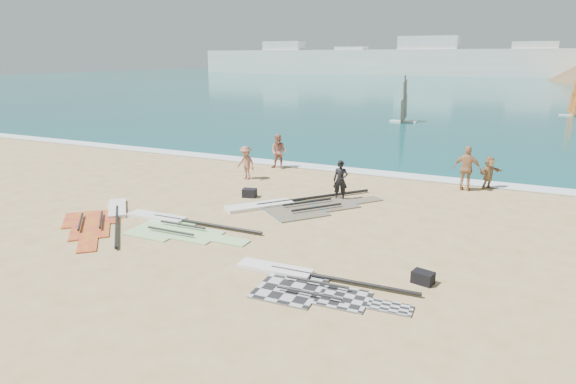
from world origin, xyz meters
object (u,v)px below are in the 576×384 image
at_px(rig_green, 173,225).
at_px(gear_bag_far, 423,277).
at_px(beachgoer_left, 279,152).
at_px(beachgoer_back, 467,169).
at_px(beachgoer_mid, 246,163).
at_px(rig_grey, 302,282).
at_px(person_wetsuit, 340,180).
at_px(beachgoer_right, 489,173).
at_px(gear_bag_near, 249,193).
at_px(rig_orange, 295,205).
at_px(rig_red, 104,218).

bearing_deg(rig_green, gear_bag_far, -5.80).
distance_m(beachgoer_left, beachgoer_back, 9.51).
relative_size(rig_green, beachgoer_mid, 3.37).
relative_size(rig_grey, gear_bag_far, 9.38).
bearing_deg(person_wetsuit, beachgoer_mid, 151.68).
bearing_deg(beachgoer_right, beachgoer_left, 127.58).
distance_m(gear_bag_near, person_wetsuit, 3.90).
xyz_separation_m(rig_green, beachgoer_back, (8.85, 9.39, 0.96)).
bearing_deg(rig_grey, beachgoer_left, 116.70).
height_order(beachgoer_left, beachgoer_mid, beachgoer_left).
bearing_deg(gear_bag_far, rig_grey, -154.26).
relative_size(rig_orange, gear_bag_near, 9.48).
xyz_separation_m(rig_grey, gear_bag_far, (2.87, 1.38, 0.11)).
bearing_deg(rig_grey, gear_bag_near, 126.96).
bearing_deg(gear_bag_far, beachgoer_mid, 141.54).
relative_size(rig_grey, beachgoer_back, 2.53).
bearing_deg(person_wetsuit, beachgoer_back, 25.46).
xyz_separation_m(rig_grey, beachgoer_right, (3.85, 12.24, 0.71)).
xyz_separation_m(rig_red, beachgoer_mid, (1.73, 7.51, 0.77)).
xyz_separation_m(rig_orange, gear_bag_near, (-2.33, 0.43, 0.13)).
xyz_separation_m(rig_red, person_wetsuit, (7.04, 6.12, 0.79)).
bearing_deg(rig_red, rig_grey, 35.61).
bearing_deg(rig_green, rig_orange, 52.65).
relative_size(rig_orange, gear_bag_far, 9.98).
bearing_deg(beachgoer_back, rig_red, 43.75).
bearing_deg(gear_bag_near, rig_grey, -51.08).
distance_m(rig_orange, gear_bag_near, 2.37).
distance_m(beachgoer_left, beachgoer_right, 10.40).
xyz_separation_m(rig_grey, rig_red, (-8.69, 1.68, 0.00)).
bearing_deg(rig_grey, gear_bag_far, 23.78).
bearing_deg(beachgoer_right, rig_red, 166.22).
bearing_deg(rig_red, beachgoer_back, 86.86).
relative_size(rig_red, beachgoer_left, 2.72).
bearing_deg(rig_green, rig_red, -171.08).
relative_size(beachgoer_left, beachgoer_mid, 1.11).
bearing_deg(rig_orange, rig_green, -176.46).
height_order(rig_red, beachgoer_back, beachgoer_back).
bearing_deg(beachgoer_left, gear_bag_far, -54.19).
height_order(rig_red, gear_bag_near, gear_bag_near).
xyz_separation_m(beachgoer_mid, beachgoer_right, (10.81, 3.04, -0.07)).
distance_m(rig_green, rig_red, 2.84).
distance_m(rig_grey, rig_red, 8.85).
height_order(beachgoer_mid, beachgoer_right, beachgoer_mid).
relative_size(gear_bag_near, beachgoer_left, 0.31).
bearing_deg(beachgoer_back, person_wetsuit, 42.60).
xyz_separation_m(rig_green, gear_bag_near, (0.61, 4.38, 0.13)).
height_order(gear_bag_near, gear_bag_far, gear_bag_near).
height_order(rig_green, person_wetsuit, person_wetsuit).
bearing_deg(beachgoer_mid, gear_bag_far, -22.94).
bearing_deg(beachgoer_mid, beachgoer_left, 97.00).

